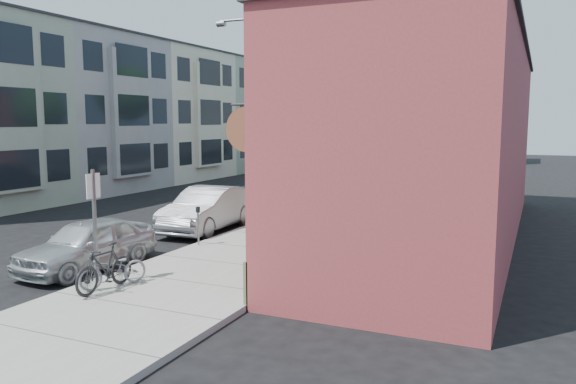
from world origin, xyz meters
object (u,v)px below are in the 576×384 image
at_px(cyclist, 269,209).
at_px(parked_bike_a, 105,267).
at_px(parking_meter_near, 198,219).
at_px(car_1, 207,209).
at_px(patron_grey, 295,232).
at_px(tree_leafy_mid, 354,107).
at_px(tree_bare, 309,151).
at_px(patio_chair_b, 268,266).
at_px(sign_post, 95,215).
at_px(car_0, 87,244).
at_px(patio_chair_a, 266,267).
at_px(car_3, 318,181).
at_px(utility_pole_near, 275,88).
at_px(parking_meter_far, 318,185).
at_px(parked_bike_b, 113,269).
at_px(car_2, 272,194).
at_px(tree_leafy_far, 395,87).
at_px(patron_green, 322,219).
at_px(bus, 346,152).

height_order(cyclist, parked_bike_a, cyclist).
xyz_separation_m(parking_meter_near, car_1, (-1.45, 2.84, -0.17)).
xyz_separation_m(patron_grey, parked_bike_a, (-2.80, -4.70, -0.21)).
relative_size(parking_meter_near, tree_leafy_mid, 0.19).
xyz_separation_m(tree_bare, patio_chair_b, (3.39, -10.93, -2.19)).
height_order(sign_post, cyclist, sign_post).
bearing_deg(parking_meter_near, car_0, -113.58).
relative_size(parking_meter_near, car_0, 0.30).
relative_size(patio_chair_a, patron_grey, 0.58).
height_order(patio_chair_b, car_3, car_3).
height_order(utility_pole_near, tree_leafy_mid, utility_pole_near).
relative_size(parking_meter_far, patio_chair_a, 1.41).
bearing_deg(tree_leafy_mid, car_3, -175.20).
bearing_deg(tree_bare, parked_bike_b, -89.36).
xyz_separation_m(patron_grey, car_2, (-4.97, 8.70, -0.17)).
xyz_separation_m(sign_post, parking_meter_far, (-0.10, 15.27, -0.85)).
bearing_deg(cyclist, parked_bike_b, 77.64).
distance_m(tree_leafy_far, car_3, 11.11).
relative_size(patron_grey, parked_bike_b, 0.92).
height_order(tree_leafy_mid, tree_leafy_far, tree_leafy_far).
height_order(patron_green, car_1, patron_green).
height_order(utility_pole_near, tree_leafy_far, utility_pole_near).
bearing_deg(car_0, sign_post, -36.46).
height_order(tree_leafy_far, patio_chair_a, tree_leafy_far).
bearing_deg(tree_bare, car_0, -100.01).
height_order(parking_meter_near, patio_chair_b, parking_meter_near).
xyz_separation_m(car_1, car_2, (0.00, 5.53, -0.07)).
height_order(patron_green, car_0, patron_green).
bearing_deg(sign_post, patio_chair_b, 24.02).
distance_m(tree_bare, tree_leafy_far, 16.06).
bearing_deg(tree_bare, patron_grey, -70.41).
bearing_deg(patio_chair_b, tree_leafy_far, 95.41).
bearing_deg(patron_grey, patio_chair_b, 21.75).
bearing_deg(tree_leafy_mid, patron_grey, -78.64).
bearing_deg(car_3, tree_leafy_far, 77.13).
distance_m(parked_bike_a, car_3, 19.43).
relative_size(utility_pole_near, tree_leafy_mid, 1.49).
distance_m(utility_pole_near, car_0, 10.07).
distance_m(sign_post, cyclist, 7.61).
bearing_deg(tree_leafy_far, bus, 139.80).
xyz_separation_m(patio_chair_b, cyclist, (-2.80, 5.77, 0.38)).
relative_size(patio_chair_a, parked_bike_b, 0.53).
distance_m(parking_meter_near, car_2, 8.50).
distance_m(car_0, car_3, 17.60).
bearing_deg(patron_grey, parked_bike_a, -18.37).
bearing_deg(tree_leafy_far, tree_leafy_mid, -90.00).
bearing_deg(tree_leafy_far, parked_bike_b, -89.71).
bearing_deg(parking_meter_far, car_0, -95.93).
bearing_deg(bus, patron_green, -68.05).
height_order(parked_bike_a, car_2, car_2).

